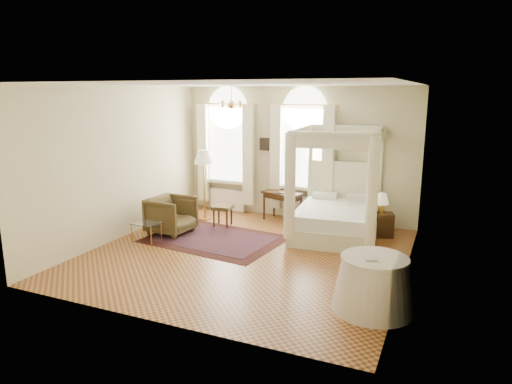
% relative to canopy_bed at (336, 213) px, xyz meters
% --- Properties ---
extents(ground, '(6.00, 6.00, 0.00)m').
position_rel_canopy_bed_xyz_m(ground, '(-1.35, -1.81, -0.55)').
color(ground, '#AC6B32').
rests_on(ground, ground).
extents(room_walls, '(6.00, 6.00, 6.00)m').
position_rel_canopy_bed_xyz_m(room_walls, '(-1.35, -1.81, 1.43)').
color(room_walls, beige).
rests_on(room_walls, ground).
extents(window_left, '(1.62, 0.27, 3.29)m').
position_rel_canopy_bed_xyz_m(window_left, '(-3.25, 1.07, 0.94)').
color(window_left, white).
rests_on(window_left, room_walls).
extents(window_right, '(1.62, 0.27, 3.29)m').
position_rel_canopy_bed_xyz_m(window_right, '(-1.15, 1.07, 0.94)').
color(window_right, white).
rests_on(window_right, room_walls).
extents(chandelier, '(0.51, 0.45, 0.50)m').
position_rel_canopy_bed_xyz_m(chandelier, '(-2.25, -0.61, 2.36)').
color(chandelier, '#B88C3D').
rests_on(chandelier, room_walls).
extents(wall_pictures, '(2.54, 0.03, 0.39)m').
position_rel_canopy_bed_xyz_m(wall_pictures, '(-1.27, 1.16, 1.34)').
color(wall_pictures, black).
rests_on(wall_pictures, room_walls).
extents(canopy_bed, '(2.00, 2.38, 2.41)m').
position_rel_canopy_bed_xyz_m(canopy_bed, '(0.00, 0.00, 0.00)').
color(canopy_bed, beige).
rests_on(canopy_bed, ground).
extents(nightstand, '(0.47, 0.45, 0.54)m').
position_rel_canopy_bed_xyz_m(nightstand, '(0.98, 0.43, -0.28)').
color(nightstand, '#341F0E').
rests_on(nightstand, ground).
extents(nightstand_lamp, '(0.30, 0.30, 0.44)m').
position_rel_canopy_bed_xyz_m(nightstand_lamp, '(0.91, 0.42, 0.29)').
color(nightstand_lamp, '#B88C3D').
rests_on(nightstand_lamp, nightstand).
extents(writing_desk, '(1.10, 0.80, 0.74)m').
position_rel_canopy_bed_xyz_m(writing_desk, '(-1.53, 0.72, 0.08)').
color(writing_desk, '#341F0E').
rests_on(writing_desk, ground).
extents(laptop, '(0.34, 0.22, 0.03)m').
position_rel_canopy_bed_xyz_m(laptop, '(-1.48, 0.63, 0.20)').
color(laptop, black).
rests_on(laptop, writing_desk).
extents(stool, '(0.49, 0.49, 0.50)m').
position_rel_canopy_bed_xyz_m(stool, '(-2.70, -0.26, -0.13)').
color(stool, '#4C4120').
rests_on(stool, ground).
extents(armchair, '(0.98, 0.95, 0.84)m').
position_rel_canopy_bed_xyz_m(armchair, '(-3.50, -1.23, -0.13)').
color(armchair, '#44371D').
rests_on(armchair, ground).
extents(coffee_table, '(0.63, 0.45, 0.41)m').
position_rel_canopy_bed_xyz_m(coffee_table, '(-3.67, -1.94, -0.17)').
color(coffee_table, white).
rests_on(coffee_table, ground).
extents(floor_lamp, '(0.45, 0.45, 1.76)m').
position_rel_canopy_bed_xyz_m(floor_lamp, '(-3.39, 0.08, 0.95)').
color(floor_lamp, '#B88C3D').
rests_on(floor_lamp, ground).
extents(oriental_rug, '(3.05, 2.35, 0.01)m').
position_rel_canopy_bed_xyz_m(oriental_rug, '(-2.38, -1.24, -0.54)').
color(oriental_rug, '#3C160E').
rests_on(oriental_rug, ground).
extents(side_table, '(1.20, 1.20, 0.82)m').
position_rel_canopy_bed_xyz_m(side_table, '(1.35, -3.21, -0.14)').
color(side_table, white).
rests_on(side_table, ground).
extents(book, '(0.23, 0.28, 0.02)m').
position_rel_canopy_bed_xyz_m(book, '(1.22, -3.32, 0.28)').
color(book, black).
rests_on(book, side_table).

